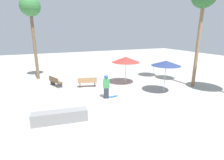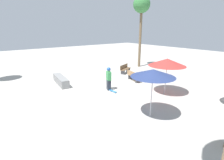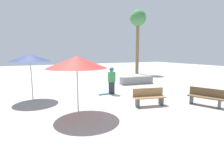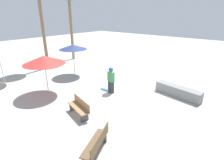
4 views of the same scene
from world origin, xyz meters
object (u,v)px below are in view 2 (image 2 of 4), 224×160
shade_umbrella_red (167,62)px  shade_umbrella_navy (153,73)px  palm_tree_center_left (142,7)px  bench_near (125,69)px  skater_main (109,78)px  skateboard (113,91)px  concrete_ledge (61,80)px  bench_far (133,76)px

shade_umbrella_red → shade_umbrella_navy: shade_umbrella_navy is taller
palm_tree_center_left → bench_near: bearing=-68.8°
skater_main → skateboard: skater_main is taller
shade_umbrella_navy → palm_tree_center_left: (-8.83, 8.36, 4.22)m
concrete_ledge → bench_far: bearing=60.9°
shade_umbrella_navy → concrete_ledge: bearing=-169.0°
skateboard → palm_tree_center_left: 11.14m
bench_far → bench_near: bearing=166.7°
skater_main → shade_umbrella_navy: shade_umbrella_navy is taller
skater_main → shade_umbrella_navy: size_ratio=0.68×
skater_main → palm_tree_center_left: size_ratio=0.22×
skater_main → bench_near: size_ratio=1.03×
skater_main → palm_tree_center_left: (-4.31, 7.66, 5.61)m
shade_umbrella_red → bench_far: bearing=174.2°
concrete_ledge → palm_tree_center_left: (-0.85, 9.91, 6.22)m
skateboard → concrete_ledge: (-3.95, -2.23, 0.26)m
shade_umbrella_navy → bench_far: bearing=143.6°
shade_umbrella_red → palm_tree_center_left: bearing=145.5°
bench_near → shade_umbrella_navy: size_ratio=0.66×
bench_near → bench_far: size_ratio=0.99×
skateboard → shade_umbrella_red: bearing=46.2°
palm_tree_center_left → shade_umbrella_navy: bearing=-43.4°
concrete_ledge → shade_umbrella_navy: size_ratio=1.14×
bench_near → shade_umbrella_red: bearing=53.0°
bench_far → palm_tree_center_left: bearing=143.0°
shade_umbrella_red → concrete_ledge: bearing=-142.4°
concrete_ledge → bench_near: (0.46, 6.54, 0.11)m
concrete_ledge → shade_umbrella_red: size_ratio=1.15×
shade_umbrella_red → palm_tree_center_left: (-7.25, 4.99, 4.33)m
shade_umbrella_navy → shade_umbrella_red: bearing=115.2°
concrete_ledge → shade_umbrella_navy: shade_umbrella_navy is taller
bench_near → bench_far: same height
skateboard → shade_umbrella_navy: 4.67m
concrete_ledge → shade_umbrella_red: shade_umbrella_red is taller
skateboard → shade_umbrella_red: size_ratio=0.33×
shade_umbrella_red → skateboard: bearing=-132.2°
skater_main → shade_umbrella_red: bearing=60.1°
skater_main → concrete_ledge: bearing=-129.2°
concrete_ledge → bench_near: 6.56m
shade_umbrella_red → shade_umbrella_navy: 3.72m
skater_main → bench_far: skater_main is taller
concrete_ledge → bench_far: 6.04m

